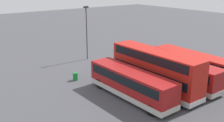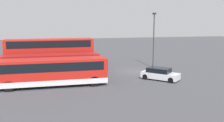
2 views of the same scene
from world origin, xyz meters
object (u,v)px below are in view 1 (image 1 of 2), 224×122
(bus_single_deck_near_end, at_px, (194,64))
(waste_bin_yellow, at_px, (75,76))
(bus_double_decker_third, at_px, (155,69))
(lamp_post_tall, at_px, (87,29))
(bus_single_deck_second, at_px, (176,70))
(car_hatchback_silver, at_px, (131,51))
(bus_single_deck_fourth, at_px, (131,83))

(bus_single_deck_near_end, bearing_deg, waste_bin_yellow, -31.42)
(bus_double_decker_third, distance_m, lamp_post_tall, 14.88)
(bus_single_deck_second, bearing_deg, bus_double_decker_third, -0.03)
(car_hatchback_silver, bearing_deg, bus_single_deck_fourth, 48.65)
(car_hatchback_silver, bearing_deg, bus_single_deck_near_end, 89.02)
(bus_single_deck_near_end, relative_size, bus_single_deck_second, 0.98)
(bus_single_deck_near_end, relative_size, bus_double_decker_third, 1.00)
(bus_single_deck_near_end, bearing_deg, bus_double_decker_third, 1.45)
(bus_single_deck_near_end, xyz_separation_m, waste_bin_yellow, (12.73, -7.78, -1.15))
(bus_single_deck_second, bearing_deg, car_hatchback_silver, -107.37)
(bus_single_deck_near_end, height_order, lamp_post_tall, lamp_post_tall)
(bus_single_deck_second, xyz_separation_m, waste_bin_yellow, (9.05, -7.97, -1.15))
(bus_single_deck_near_end, height_order, bus_single_deck_fourth, same)
(car_hatchback_silver, bearing_deg, waste_bin_yellow, 19.10)
(bus_double_decker_third, distance_m, waste_bin_yellow, 9.86)
(bus_single_deck_second, bearing_deg, bus_single_deck_near_end, -177.13)
(bus_single_deck_fourth, bearing_deg, bus_single_deck_near_end, -179.79)
(bus_single_deck_second, distance_m, bus_single_deck_fourth, 6.93)
(car_hatchback_silver, xyz_separation_m, waste_bin_yellow, (12.94, 4.48, -0.23))
(bus_single_deck_near_end, distance_m, waste_bin_yellow, 14.97)
(bus_double_decker_third, distance_m, car_hatchback_silver, 14.62)
(car_hatchback_silver, xyz_separation_m, lamp_post_tall, (7.00, -2.25, 4.03))
(bus_single_deck_near_end, height_order, bus_double_decker_third, bus_double_decker_third)
(bus_single_deck_second, distance_m, car_hatchback_silver, 13.07)
(bus_single_deck_second, height_order, car_hatchback_silver, bus_single_deck_second)
(bus_single_deck_fourth, bearing_deg, waste_bin_yellow, -74.85)
(bus_single_deck_fourth, bearing_deg, bus_single_deck_second, 178.80)
(bus_double_decker_third, bearing_deg, bus_single_deck_second, 179.97)
(bus_single_deck_near_end, bearing_deg, lamp_post_tall, -64.91)
(bus_single_deck_near_end, relative_size, bus_single_deck_fourth, 1.05)
(car_hatchback_silver, height_order, waste_bin_yellow, car_hatchback_silver)
(bus_single_deck_second, xyz_separation_m, bus_double_decker_third, (3.57, -0.00, 0.83))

